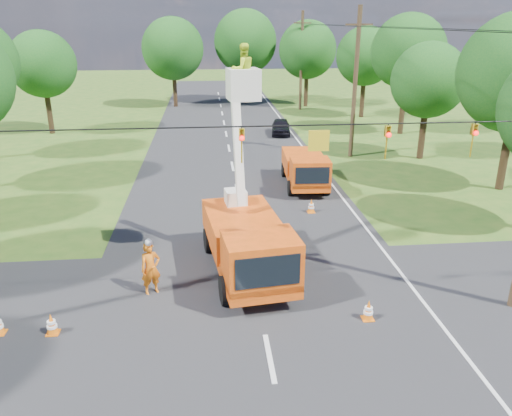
{
  "coord_description": "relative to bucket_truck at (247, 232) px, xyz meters",
  "views": [
    {
      "loc": [
        -1.53,
        -11.69,
        9.06
      ],
      "look_at": [
        0.13,
        5.35,
        2.6
      ],
      "focal_mm": 35.0,
      "sensor_mm": 36.0,
      "label": 1
    }
  ],
  "objects": [
    {
      "name": "ground",
      "position": [
        0.21,
        14.84,
        -1.75
      ],
      "size": [
        140.0,
        140.0,
        0.0
      ],
      "primitive_type": "plane",
      "color": "#2D5419",
      "rests_on": "ground"
    },
    {
      "name": "road_main",
      "position": [
        0.21,
        14.84,
        -1.75
      ],
      "size": [
        12.0,
        100.0,
        0.06
      ],
      "primitive_type": "cube",
      "color": "black",
      "rests_on": "ground"
    },
    {
      "name": "road_cross",
      "position": [
        0.21,
        -3.16,
        -1.75
      ],
      "size": [
        56.0,
        10.0,
        0.07
      ],
      "primitive_type": "cube",
      "color": "black",
      "rests_on": "ground"
    },
    {
      "name": "edge_line",
      "position": [
        5.81,
        14.84,
        -1.75
      ],
      "size": [
        0.12,
        90.0,
        0.02
      ],
      "primitive_type": "cube",
      "color": "silver",
      "rests_on": "ground"
    },
    {
      "name": "bucket_truck",
      "position": [
        0.0,
        0.0,
        0.0
      ],
      "size": [
        3.3,
        6.89,
        8.35
      ],
      "rotation": [
        0.0,
        0.0,
        0.13
      ],
      "color": "#F05210",
      "rests_on": "ground"
    },
    {
      "name": "second_truck",
      "position": [
        4.17,
        10.29,
        -0.65
      ],
      "size": [
        2.5,
        5.76,
        2.12
      ],
      "rotation": [
        0.0,
        0.0,
        -0.05
      ],
      "color": "#F05210",
      "rests_on": "ground"
    },
    {
      "name": "ground_worker",
      "position": [
        -3.47,
        -1.1,
        -0.78
      ],
      "size": [
        0.84,
        0.72,
        1.94
      ],
      "primitive_type": "imported",
      "rotation": [
        0.0,
        0.0,
        0.42
      ],
      "color": "orange",
      "rests_on": "ground"
    },
    {
      "name": "distant_car",
      "position": [
        4.82,
        24.47,
        -1.1
      ],
      "size": [
        2.02,
        3.97,
        1.3
      ],
      "primitive_type": "imported",
      "rotation": [
        0.0,
        0.0,
        -0.13
      ],
      "color": "black",
      "rests_on": "ground"
    },
    {
      "name": "traffic_cone_2",
      "position": [
        1.13,
        1.8,
        -1.39
      ],
      "size": [
        0.38,
        0.38,
        0.71
      ],
      "color": "orange",
      "rests_on": "ground"
    },
    {
      "name": "traffic_cone_3",
      "position": [
        3.7,
        6.11,
        -1.39
      ],
      "size": [
        0.38,
        0.38,
        0.71
      ],
      "color": "orange",
      "rests_on": "ground"
    },
    {
      "name": "traffic_cone_4",
      "position": [
        -6.28,
        -3.32,
        -1.39
      ],
      "size": [
        0.38,
        0.38,
        0.71
      ],
      "color": "orange",
      "rests_on": "ground"
    },
    {
      "name": "traffic_cone_7",
      "position": [
        5.13,
        12.22,
        -1.39
      ],
      "size": [
        0.38,
        0.38,
        0.71
      ],
      "color": "orange",
      "rests_on": "ground"
    },
    {
      "name": "traffic_cone_8",
      "position": [
        3.6,
        -3.5,
        -1.39
      ],
      "size": [
        0.38,
        0.38,
        0.71
      ],
      "color": "orange",
      "rests_on": "ground"
    },
    {
      "name": "pole_right_mid",
      "position": [
        8.71,
        16.84,
        3.36
      ],
      "size": [
        1.8,
        0.3,
        10.0
      ],
      "color": "#4C3823",
      "rests_on": "ground"
    },
    {
      "name": "pole_right_far",
      "position": [
        8.71,
        36.84,
        3.36
      ],
      "size": [
        1.8,
        0.3,
        10.0
      ],
      "color": "#4C3823",
      "rests_on": "ground"
    },
    {
      "name": "signal_span",
      "position": [
        2.44,
        -3.17,
        4.13
      ],
      "size": [
        18.0,
        0.29,
        1.07
      ],
      "color": "black",
      "rests_on": "ground"
    },
    {
      "name": "tree_left_f",
      "position": [
        -14.59,
        26.84,
        3.94
      ],
      "size": [
        5.4,
        5.4,
        8.4
      ],
      "color": "#382616",
      "rests_on": "ground"
    },
    {
      "name": "tree_right_c",
      "position": [
        13.41,
        15.84,
        3.56
      ],
      "size": [
        5.0,
        5.0,
        7.83
      ],
      "color": "#382616",
      "rests_on": "ground"
    },
    {
      "name": "tree_right_d",
      "position": [
        15.01,
        23.84,
        4.93
      ],
      "size": [
        6.0,
        6.0,
        9.7
      ],
      "color": "#382616",
      "rests_on": "ground"
    },
    {
      "name": "tree_right_e",
      "position": [
        14.01,
        31.84,
        4.06
      ],
      "size": [
        5.6,
        5.6,
        8.63
      ],
      "color": "#382616",
      "rests_on": "ground"
    },
    {
      "name": "tree_far_a",
      "position": [
        -4.79,
        39.84,
        4.44
      ],
      "size": [
        6.6,
        6.6,
        9.5
      ],
      "color": "#382616",
      "rests_on": "ground"
    },
    {
      "name": "tree_far_b",
      "position": [
        3.21,
        41.84,
        5.06
      ],
      "size": [
        7.0,
        7.0,
        10.32
      ],
      "color": "#382616",
      "rests_on": "ground"
    },
    {
      "name": "tree_far_c",
      "position": [
        9.71,
        38.84,
        4.31
      ],
      "size": [
        6.2,
        6.2,
        9.18
      ],
      "color": "#382616",
      "rests_on": "ground"
    }
  ]
}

